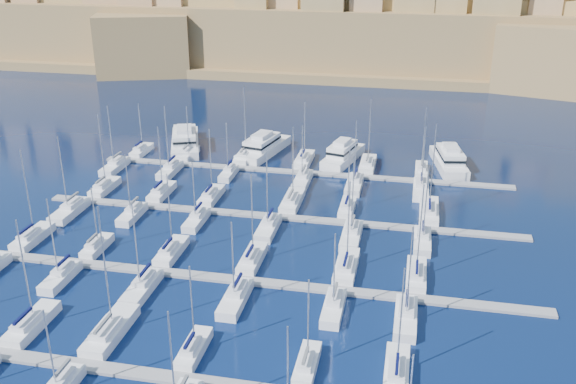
% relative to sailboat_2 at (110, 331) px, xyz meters
% --- Properties ---
extents(ground, '(600.00, 600.00, 0.00)m').
position_rel_sailboat_2_xyz_m(ground, '(12.42, 27.85, -0.78)').
color(ground, black).
rests_on(ground, ground).
extents(pontoon_near, '(84.00, 2.00, 0.40)m').
position_rel_sailboat_2_xyz_m(pontoon_near, '(12.42, -6.15, -0.58)').
color(pontoon_near, slate).
rests_on(pontoon_near, ground).
extents(pontoon_mid_near, '(84.00, 2.00, 0.40)m').
position_rel_sailboat_2_xyz_m(pontoon_mid_near, '(12.42, 15.85, -0.58)').
color(pontoon_mid_near, slate).
rests_on(pontoon_mid_near, ground).
extents(pontoon_mid_far, '(84.00, 2.00, 0.40)m').
position_rel_sailboat_2_xyz_m(pontoon_mid_far, '(12.42, 37.85, -0.58)').
color(pontoon_mid_far, slate).
rests_on(pontoon_mid_far, ground).
extents(pontoon_far, '(84.00, 2.00, 0.40)m').
position_rel_sailboat_2_xyz_m(pontoon_far, '(12.42, 59.85, -0.58)').
color(pontoon_far, slate).
rests_on(pontoon_far, ground).
extents(sailboat_1, '(2.82, 9.40, 15.05)m').
position_rel_sailboat_2_xyz_m(sailboat_1, '(-10.32, -0.57, -0.03)').
color(sailboat_1, silver).
rests_on(sailboat_1, ground).
extents(sailboat_2, '(3.16, 10.55, 17.41)m').
position_rel_sailboat_2_xyz_m(sailboat_2, '(0.00, 0.00, 0.00)').
color(sailboat_2, silver).
rests_on(sailboat_2, ground).
extents(sailboat_3, '(2.33, 7.78, 11.80)m').
position_rel_sailboat_2_xyz_m(sailboat_3, '(11.15, -1.36, -0.07)').
color(sailboat_3, silver).
rests_on(sailboat_3, ground).
extents(sailboat_4, '(2.26, 7.53, 11.75)m').
position_rel_sailboat_2_xyz_m(sailboat_4, '(24.68, -1.49, -0.07)').
color(sailboat_4, silver).
rests_on(sailboat_4, ground).
extents(sailboat_5, '(2.69, 8.96, 13.82)m').
position_rel_sailboat_2_xyz_m(sailboat_5, '(34.67, -0.78, -0.04)').
color(sailboat_5, silver).
rests_on(sailboat_5, ground).
extents(sailboat_12, '(2.75, 9.16, 15.48)m').
position_rel_sailboat_2_xyz_m(sailboat_12, '(-23.73, 21.32, -0.03)').
color(sailboat_12, silver).
rests_on(sailboat_12, ground).
extents(sailboat_13, '(2.24, 7.47, 10.60)m').
position_rel_sailboat_2_xyz_m(sailboat_13, '(-12.21, 20.48, -0.08)').
color(sailboat_13, silver).
rests_on(sailboat_13, ground).
extents(sailboat_14, '(2.67, 8.90, 13.49)m').
position_rel_sailboat_2_xyz_m(sailboat_14, '(-0.30, 21.19, -0.05)').
color(sailboat_14, silver).
rests_on(sailboat_14, ground).
extents(sailboat_15, '(2.74, 9.15, 14.29)m').
position_rel_sailboat_2_xyz_m(sailboat_15, '(12.38, 21.31, -0.04)').
color(sailboat_15, silver).
rests_on(sailboat_15, ground).
extents(sailboat_16, '(2.97, 9.92, 14.17)m').
position_rel_sailboat_2_xyz_m(sailboat_16, '(26.40, 21.69, -0.03)').
color(sailboat_16, silver).
rests_on(sailboat_16, ground).
extents(sailboat_17, '(2.77, 9.24, 14.66)m').
position_rel_sailboat_2_xyz_m(sailboat_17, '(36.39, 21.36, -0.03)').
color(sailboat_17, silver).
rests_on(sailboat_17, ground).
extents(sailboat_19, '(2.47, 8.24, 13.21)m').
position_rel_sailboat_2_xyz_m(sailboat_19, '(-12.79, 10.84, -0.05)').
color(sailboat_19, silver).
rests_on(sailboat_19, ground).
extents(sailboat_20, '(2.73, 9.11, 13.86)m').
position_rel_sailboat_2_xyz_m(sailboat_20, '(-0.35, 10.41, -0.04)').
color(sailboat_20, silver).
rests_on(sailboat_20, ground).
extents(sailboat_21, '(2.78, 9.26, 12.48)m').
position_rel_sailboat_2_xyz_m(sailboat_21, '(12.94, 10.34, -0.05)').
color(sailboat_21, silver).
rests_on(sailboat_21, ground).
extents(sailboat_22, '(2.52, 8.38, 11.94)m').
position_rel_sailboat_2_xyz_m(sailboat_22, '(26.04, 10.77, -0.06)').
color(sailboat_22, silver).
rests_on(sailboat_22, ground).
extents(sailboat_23, '(2.77, 9.25, 14.00)m').
position_rel_sailboat_2_xyz_m(sailboat_23, '(35.30, 10.34, -0.04)').
color(sailboat_23, silver).
rests_on(sailboat_23, ground).
extents(sailboat_24, '(2.65, 8.84, 15.15)m').
position_rel_sailboat_2_xyz_m(sailboat_24, '(-22.17, 43.16, -0.03)').
color(sailboat_24, silver).
rests_on(sailboat_24, ground).
extents(sailboat_25, '(2.64, 8.81, 13.51)m').
position_rel_sailboat_2_xyz_m(sailboat_25, '(-10.70, 43.14, -0.05)').
color(sailboat_25, silver).
rests_on(sailboat_25, ground).
extents(sailboat_26, '(2.67, 8.91, 13.65)m').
position_rel_sailboat_2_xyz_m(sailboat_26, '(-1.04, 43.19, -0.04)').
color(sailboat_26, silver).
rests_on(sailboat_26, ground).
extents(sailboat_27, '(3.02, 10.07, 14.77)m').
position_rel_sailboat_2_xyz_m(sailboat_27, '(14.01, 43.76, -0.03)').
color(sailboat_27, silver).
rests_on(sailboat_27, ground).
extents(sailboat_28, '(2.50, 8.32, 12.38)m').
position_rel_sailboat_2_xyz_m(sailboat_28, '(24.06, 42.91, -0.06)').
color(sailboat_28, silver).
rests_on(sailboat_28, ground).
extents(sailboat_29, '(3.23, 10.76, 16.68)m').
position_rel_sailboat_2_xyz_m(sailboat_29, '(38.13, 44.10, -0.00)').
color(sailboat_29, silver).
rests_on(sailboat_29, ground).
extents(sailboat_30, '(2.97, 9.91, 14.66)m').
position_rel_sailboat_2_xyz_m(sailboat_30, '(-23.15, 32.02, -0.03)').
color(sailboat_30, silver).
rests_on(sailboat_30, ground).
extents(sailboat_31, '(2.46, 8.18, 11.95)m').
position_rel_sailboat_2_xyz_m(sailboat_31, '(-11.91, 32.87, -0.07)').
color(sailboat_31, silver).
rests_on(sailboat_31, ground).
extents(sailboat_32, '(2.46, 8.22, 11.50)m').
position_rel_sailboat_2_xyz_m(sailboat_32, '(-0.29, 32.85, -0.07)').
color(sailboat_32, silver).
rests_on(sailboat_32, ground).
extents(sailboat_33, '(2.76, 9.21, 14.65)m').
position_rel_sailboat_2_xyz_m(sailboat_33, '(12.27, 32.36, -0.03)').
color(sailboat_33, silver).
rests_on(sailboat_33, ground).
extents(sailboat_34, '(2.90, 9.68, 14.78)m').
position_rel_sailboat_2_xyz_m(sailboat_34, '(25.99, 32.13, -0.03)').
color(sailboat_34, silver).
rests_on(sailboat_34, ground).
extents(sailboat_35, '(2.65, 8.84, 13.76)m').
position_rel_sailboat_2_xyz_m(sailboat_35, '(37.14, 32.55, -0.04)').
color(sailboat_35, silver).
rests_on(sailboat_35, ground).
extents(sailboat_36, '(2.43, 8.09, 11.63)m').
position_rel_sailboat_2_xyz_m(sailboat_36, '(-24.11, 64.79, -0.07)').
color(sailboat_36, silver).
rests_on(sailboat_36, ground).
extents(sailboat_37, '(2.46, 8.21, 11.41)m').
position_rel_sailboat_2_xyz_m(sailboat_37, '(-13.24, 64.85, -0.07)').
color(sailboat_37, silver).
rests_on(sailboat_37, ground).
extents(sailboat_38, '(2.95, 9.85, 15.98)m').
position_rel_sailboat_2_xyz_m(sailboat_38, '(-0.70, 65.66, -0.02)').
color(sailboat_38, silver).
rests_on(sailboat_38, ground).
extents(sailboat_39, '(3.06, 10.19, 13.47)m').
position_rel_sailboat_2_xyz_m(sailboat_39, '(12.13, 65.82, -0.03)').
color(sailboat_39, silver).
rests_on(sailboat_39, ground).
extents(sailboat_40, '(2.99, 9.98, 14.85)m').
position_rel_sailboat_2_xyz_m(sailboat_40, '(25.63, 65.72, -0.03)').
color(sailboat_40, silver).
rests_on(sailboat_40, ground).
extents(sailboat_41, '(2.43, 8.10, 14.00)m').
position_rel_sailboat_2_xyz_m(sailboat_41, '(36.59, 64.80, -0.04)').
color(sailboat_41, silver).
rests_on(sailboat_41, ground).
extents(sailboat_42, '(2.79, 9.31, 13.98)m').
position_rel_sailboat_2_xyz_m(sailboat_42, '(-25.34, 54.31, -0.04)').
color(sailboat_42, silver).
rests_on(sailboat_42, ground).
extents(sailboat_43, '(2.66, 8.88, 14.46)m').
position_rel_sailboat_2_xyz_m(sailboat_43, '(-13.44, 54.52, -0.04)').
color(sailboat_43, silver).
rests_on(sailboat_43, ground).
extents(sailboat_44, '(2.27, 7.57, 11.62)m').
position_rel_sailboat_2_xyz_m(sailboat_44, '(-1.24, 55.17, -0.07)').
color(sailboat_44, silver).
rests_on(sailboat_44, ground).
extents(sailboat_45, '(2.76, 9.20, 12.35)m').
position_rel_sailboat_2_xyz_m(sailboat_45, '(13.95, 54.37, -0.05)').
color(sailboat_45, silver).
rests_on(sailboat_45, ground).
extents(sailboat_46, '(2.89, 9.63, 13.83)m').
position_rel_sailboat_2_xyz_m(sailboat_46, '(24.09, 54.16, -0.04)').
color(sailboat_46, silver).
rests_on(sailboat_46, ground).
extents(sailboat_47, '(2.86, 9.54, 13.49)m').
position_rel_sailboat_2_xyz_m(sailboat_47, '(36.63, 54.20, -0.04)').
color(sailboat_47, silver).
rests_on(sailboat_47, ground).
extents(motor_yacht_a, '(12.11, 20.40, 5.25)m').
position_rel_sailboat_2_xyz_m(motor_yacht_a, '(-16.11, 70.77, 0.94)').
color(motor_yacht_a, silver).
rests_on(motor_yacht_a, ground).
extents(motor_yacht_b, '(9.03, 18.58, 5.25)m').
position_rel_sailboat_2_xyz_m(motor_yacht_b, '(2.27, 69.93, 0.94)').
color(motor_yacht_b, silver).
rests_on(motor_yacht_b, ground).
extents(motor_yacht_c, '(8.09, 15.82, 5.25)m').
position_rel_sailboat_2_xyz_m(motor_yacht_c, '(20.03, 68.65, 0.94)').
color(motor_yacht_c, silver).
rests_on(motor_yacht_c, ground).
extents(motor_yacht_d, '(7.91, 17.45, 5.25)m').
position_rel_sailboat_2_xyz_m(motor_yacht_d, '(42.16, 69.44, 0.94)').
color(motor_yacht_d, silver).
rests_on(motor_yacht_d, ground).
extents(fortified_city, '(460.00, 108.95, 59.52)m').
position_rel_sailboat_2_xyz_m(fortified_city, '(12.23, 183.11, 13.96)').
color(fortified_city, brown).
rests_on(fortified_city, ground).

